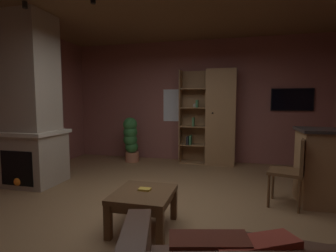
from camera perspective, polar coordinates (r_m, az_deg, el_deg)
name	(u,v)px	position (r m, az deg, el deg)	size (l,w,h in m)	color
floor	(161,210)	(3.49, -1.65, -18.22)	(5.84, 5.84, 0.02)	olive
wall_back	(194,101)	(6.10, 5.77, 5.48)	(5.96, 0.06, 2.81)	#8E544C
window_pane_back	(179,105)	(6.12, 2.54, 4.62)	(0.78, 0.01, 0.76)	white
stone_fireplace	(32,109)	(4.84, -28.13, 3.37)	(0.92, 0.84, 2.81)	tan
bookshelf_cabinet	(217,118)	(5.78, 10.82, 1.80)	(1.23, 0.41, 2.10)	#997047
coffee_table	(144,199)	(2.91, -5.49, -15.91)	(0.62, 0.69, 0.41)	brown
table_book_0	(145,189)	(2.91, -5.23, -13.89)	(0.13, 0.09, 0.02)	gold
dining_chair	(293,168)	(3.77, 26.08, -8.33)	(0.52, 0.52, 0.92)	brown
potted_floor_plant	(131,138)	(6.02, -8.31, -2.76)	(0.36, 0.37, 1.04)	#B77051
wall_mounted_tv	(292,100)	(6.11, 25.95, 5.33)	(0.85, 0.06, 0.48)	black
track_light_spot_0	(25,5)	(4.43, -29.32, 22.51)	(0.07, 0.07, 0.09)	black
track_light_spot_1	(93,0)	(3.93, -16.38, 25.36)	(0.07, 0.07, 0.09)	black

